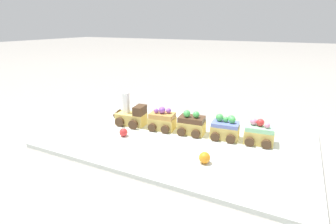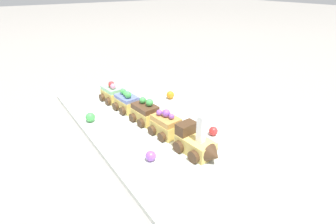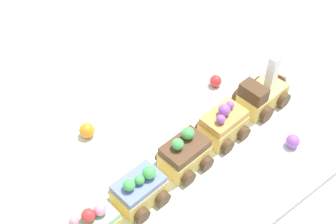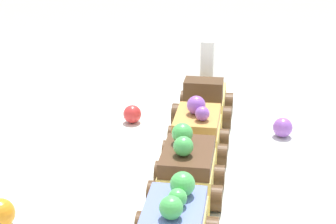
{
  "view_description": "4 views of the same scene",
  "coord_description": "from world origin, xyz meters",
  "views": [
    {
      "loc": [
        -0.29,
        0.65,
        0.33
      ],
      "look_at": [
        0.05,
        -0.02,
        0.08
      ],
      "focal_mm": 28.0,
      "sensor_mm": 36.0,
      "label": 1
    },
    {
      "loc": [
        0.59,
        -0.39,
        0.39
      ],
      "look_at": [
        0.02,
        0.0,
        0.04
      ],
      "focal_mm": 28.0,
      "sensor_mm": 36.0,
      "label": 2
    },
    {
      "loc": [
        -0.34,
        -0.42,
        0.66
      ],
      "look_at": [
        0.0,
        0.02,
        0.07
      ],
      "focal_mm": 50.0,
      "sensor_mm": 36.0,
      "label": 3
    },
    {
      "loc": [
        -0.51,
        -0.16,
        0.31
      ],
      "look_at": [
        0.04,
        -0.02,
        0.08
      ],
      "focal_mm": 60.0,
      "sensor_mm": 36.0,
      "label": 4
    }
  ],
  "objects": [
    {
      "name": "cake_car_caramel",
      "position": [
        0.08,
        -0.04,
        0.04
      ],
      "size": [
        0.08,
        0.08,
        0.07
      ],
      "rotation": [
        0.0,
        0.0,
        0.1
      ],
      "color": "#EACC66",
      "rests_on": "display_board"
    },
    {
      "name": "gumball_red",
      "position": [
        0.15,
        0.06,
        0.02
      ],
      "size": [
        0.02,
        0.02,
        0.02
      ],
      "primitive_type": "sphere",
      "color": "red",
      "rests_on": "display_board"
    },
    {
      "name": "cake_train_locomotive",
      "position": [
        0.2,
        -0.03,
        0.04
      ],
      "size": [
        0.13,
        0.08,
        0.11
      ],
      "rotation": [
        0.0,
        0.0,
        0.1
      ],
      "color": "#EACC66",
      "rests_on": "display_board"
    },
    {
      "name": "display_board",
      "position": [
        0.0,
        0.0,
        0.01
      ],
      "size": [
        0.74,
        0.45,
        0.01
      ],
      "primitive_type": "cube",
      "color": "silver",
      "rests_on": "ground_plane"
    },
    {
      "name": "gumball_purple",
      "position": [
        0.16,
        -0.14,
        0.02
      ],
      "size": [
        0.03,
        0.03,
        0.03
      ],
      "primitive_type": "sphere",
      "color": "#9956C6",
      "rests_on": "display_board"
    },
    {
      "name": "ground_plane",
      "position": [
        0.0,
        0.0,
        0.0
      ],
      "size": [
        10.0,
        10.0,
        0.0
      ],
      "primitive_type": "plane",
      "color": "gray"
    },
    {
      "name": "gumball_orange",
      "position": [
        -0.12,
        0.1,
        0.03
      ],
      "size": [
        0.03,
        0.03,
        0.03
      ],
      "primitive_type": "sphere",
      "color": "orange",
      "rests_on": "display_board"
    },
    {
      "name": "cake_car_chocolate",
      "position": [
        -0.02,
        -0.05,
        0.04
      ],
      "size": [
        0.08,
        0.08,
        0.07
      ],
      "rotation": [
        0.0,
        0.0,
        0.1
      ],
      "color": "#EACC66",
      "rests_on": "display_board"
    }
  ]
}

